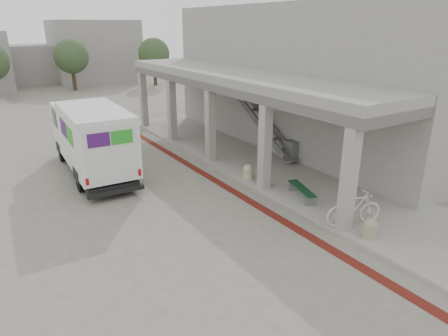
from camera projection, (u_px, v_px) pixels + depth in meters
ground at (225, 207)px, 14.10m from camera, size 120.00×120.00×0.00m
bike_lane_stripe at (219, 183)px, 16.19m from camera, size 0.35×40.00×0.01m
sidewalk at (308, 182)px, 16.11m from camera, size 4.40×28.00×0.12m
transit_building at (291, 81)px, 19.98m from camera, size 7.60×17.00×7.00m
distant_backdrop at (8, 60)px, 40.13m from camera, size 28.00×10.00×6.50m
tree_mid at (71, 57)px, 37.77m from camera, size 3.20×3.20×4.80m
tree_right at (154, 54)px, 41.05m from camera, size 3.20×3.20×4.80m
fedex_truck at (92, 138)px, 16.82m from camera, size 2.47×6.99×2.94m
bench at (302, 191)px, 14.42m from camera, size 0.86×1.70×0.39m
bollard_near at (370, 228)px, 11.72m from camera, size 0.41×0.41×0.62m
bollard_far at (248, 171)px, 16.23m from camera, size 0.40×0.40×0.61m
utility_cabinet at (291, 151)px, 18.18m from camera, size 0.47×0.61×0.99m
bicycle_cream at (354, 209)px, 12.37m from camera, size 1.95×1.09×1.13m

